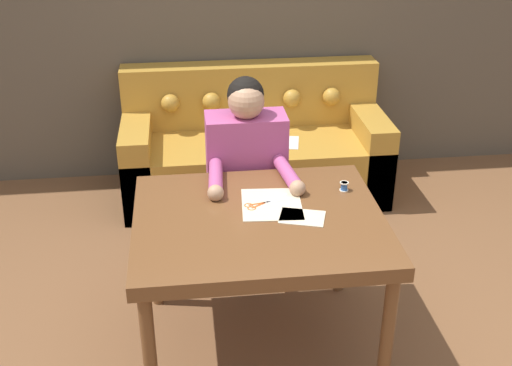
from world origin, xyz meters
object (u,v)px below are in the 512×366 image
person (247,183)px  thread_spool (344,186)px  scissors (260,204)px  dining_table (259,231)px  couch (254,150)px

person → thread_spool: (0.44, -0.41, 0.16)m
person → scissors: size_ratio=5.11×
dining_table → thread_spool: size_ratio=25.53×
dining_table → thread_spool: thread_spool is taller
person → scissors: (0.01, -0.50, 0.14)m
person → couch: bearing=81.3°
scissors → dining_table: bearing=-100.7°
dining_table → person: size_ratio=0.94×
thread_spool → couch: bearing=100.3°
scissors → thread_spool: (0.43, 0.09, 0.02)m
person → scissors: 0.52m
dining_table → person: person is taller
couch → scissors: size_ratio=7.75×
dining_table → couch: 1.75m
dining_table → scissors: size_ratio=4.80×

